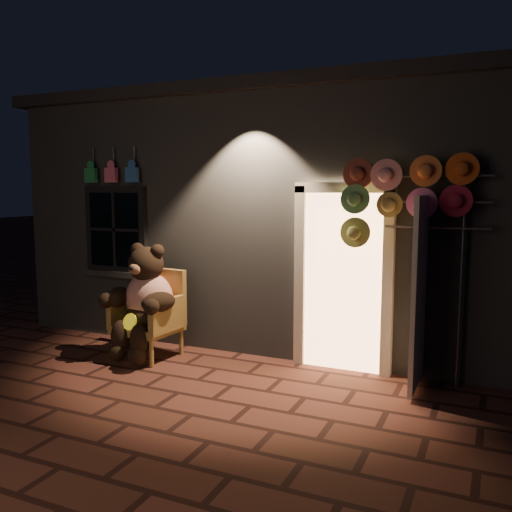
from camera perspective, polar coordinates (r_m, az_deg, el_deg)
The scene contains 5 objects.
ground at distance 5.89m, azimuth -8.22°, elevation -14.06°, with size 60.00×60.00×0.00m, color #582B21.
shop_building at distance 9.11m, azimuth 5.21°, elevation 4.69°, with size 7.30×5.95×3.51m.
wicker_armchair at distance 7.03m, azimuth -10.90°, elevation -5.94°, with size 0.81×0.75×1.10m.
teddy_bear at distance 6.88m, azimuth -11.68°, elevation -4.65°, with size 1.02×0.83×1.41m.
hat_rack at distance 5.97m, azimuth 15.14°, elevation 6.15°, with size 1.56×0.22×2.45m.
Camera 1 is at (2.98, -4.61, 2.12)m, focal length 38.00 mm.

